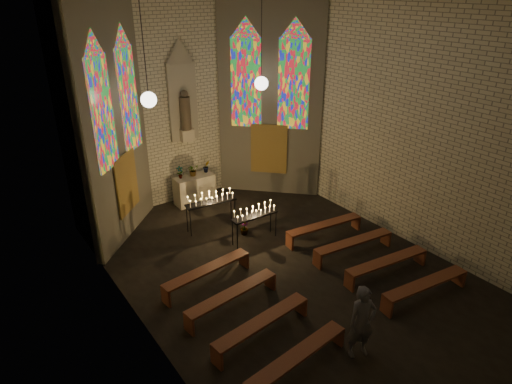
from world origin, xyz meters
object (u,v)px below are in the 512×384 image
Objects in this scene: votive_stand_left at (211,200)px; visitor at (362,322)px; votive_stand_right at (255,213)px; aisle_flower_pot at (244,228)px; altar at (195,189)px.

votive_stand_left is 6.44m from visitor.
aisle_flower_pot is at bearing 96.88° from votive_stand_right.
visitor is at bearing -94.38° from altar.
votive_stand_right is at bearing -86.37° from altar.
votive_stand_left reaches higher than votive_stand_right.
votive_stand_left is at bearing 125.29° from aisle_flower_pot.
votive_stand_left is at bearing -103.33° from altar.
votive_stand_right reaches higher than altar.
aisle_flower_pot is 0.86m from votive_stand_right.
votive_stand_left is 0.99× the size of visitor.
altar is 2.90m from aisle_flower_pot.
altar is at bearing 83.50° from votive_stand_left.
altar is 3.41m from votive_stand_right.
altar is at bearing 102.96° from visitor.
aisle_flower_pot is 0.27× the size of visitor.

